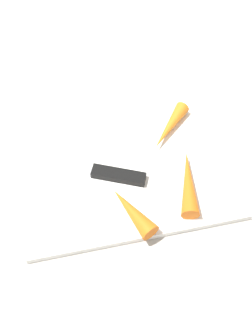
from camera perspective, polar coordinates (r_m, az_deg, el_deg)
ground_plane at (r=0.75m, az=0.00°, el=-0.50°), size 1.40×1.40×0.00m
cutting_board at (r=0.75m, az=0.00°, el=-0.25°), size 0.36×0.26×0.01m
knife at (r=0.73m, az=-1.99°, el=-0.80°), size 0.19×0.10×0.01m
carrot_longest at (r=0.72m, az=8.07°, el=-1.86°), size 0.06×0.12×0.03m
carrot_medium at (r=0.78m, az=5.64°, el=5.32°), size 0.09×0.09×0.03m
carrot_shortest at (r=0.68m, az=0.78°, el=-5.62°), size 0.07×0.10×0.03m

